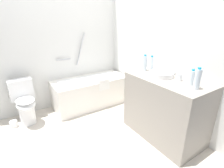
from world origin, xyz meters
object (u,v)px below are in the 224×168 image
bathtub (91,91)px  water_bottle_2 (145,63)px  water_bottle_0 (198,79)px  water_bottle_1 (152,64)px  toilet_paper_roll (14,124)px  sink_faucet (171,72)px  drinking_glass_0 (179,77)px  toilet (25,102)px  water_bottle_3 (192,78)px  sink_basin (161,74)px

bathtub → water_bottle_2: (0.44, -1.01, 0.71)m
water_bottle_0 → water_bottle_1: water_bottle_0 is taller
toilet_paper_roll → bathtub: bearing=1.7°
sink_faucet → drinking_glass_0: 0.28m
toilet → water_bottle_0: water_bottle_0 is taller
sink_faucet → water_bottle_1: 0.29m
toilet → drinking_glass_0: bearing=43.3°
toilet → sink_faucet: 2.34m
water_bottle_3 → sink_faucet: bearing=70.1°
bathtub → toilet: bearing=180.0°
toilet → water_bottle_3: bearing=40.0°
water_bottle_1 → water_bottle_2: size_ratio=0.98×
bathtub → sink_basin: bathtub is taller
sink_basin → water_bottle_0: size_ratio=1.33×
water_bottle_1 → water_bottle_2: 0.11m
bathtub → water_bottle_3: size_ratio=7.45×
drinking_glass_0 → sink_basin: bearing=103.6°
bathtub → sink_faucet: bathtub is taller
sink_faucet → water_bottle_2: size_ratio=0.62×
water_bottle_3 → toilet_paper_roll: (-1.89, 1.73, -0.93)m
water_bottle_1 → sink_faucet: bearing=-59.0°
water_bottle_1 → toilet_paper_roll: water_bottle_1 is taller
water_bottle_2 → water_bottle_3: bearing=-87.3°
bathtub → drinking_glass_0: size_ratio=16.51×
sink_basin → drinking_glass_0: (0.06, -0.24, 0.01)m
sink_faucet → bathtub: bearing=115.0°
water_bottle_0 → drinking_glass_0: 0.30m
water_bottle_2 → drinking_glass_0: (0.05, -0.58, -0.07)m
sink_faucet → toilet: bearing=143.5°
sink_basin → drinking_glass_0: size_ratio=3.75×
toilet → sink_basin: size_ratio=2.22×
sink_faucet → water_bottle_3: 0.45m
bathtub → water_bottle_3: bathtub is taller
water_bottle_3 → water_bottle_1: bearing=89.4°
sink_basin → sink_faucet: (0.19, 0.00, -0.00)m
toilet_paper_roll → sink_basin: bearing=-35.3°
sink_faucet → water_bottle_1: (-0.15, 0.24, 0.08)m
bathtub → water_bottle_1: 1.41m
water_bottle_0 → sink_faucet: bearing=67.7°
toilet → bathtub: bearing=86.6°
water_bottle_0 → toilet_paper_roll: size_ratio=2.27×
water_bottle_1 → water_bottle_3: bearing=-90.6°
bathtub → water_bottle_3: bearing=-74.9°
toilet → water_bottle_0: size_ratio=2.95×
water_bottle_1 → drinking_glass_0: water_bottle_1 is taller
water_bottle_1 → toilet: bearing=146.6°
water_bottle_2 → bathtub: bearing=113.6°
bathtub → sink_basin: bearing=-72.1°
water_bottle_1 → drinking_glass_0: 0.49m
sink_basin → water_bottle_3: water_bottle_3 is taller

